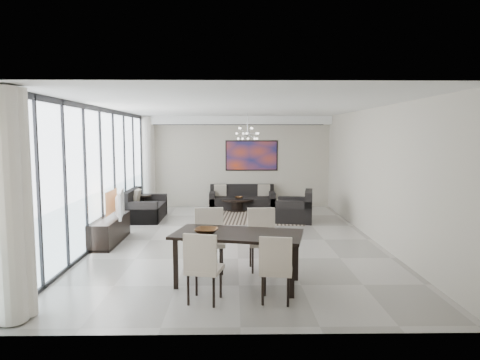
{
  "coord_description": "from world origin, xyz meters",
  "views": [
    {
      "loc": [
        -0.08,
        -9.25,
        2.3
      ],
      "look_at": [
        0.07,
        0.78,
        1.25
      ],
      "focal_mm": 32.0,
      "sensor_mm": 36.0,
      "label": 1
    }
  ],
  "objects_px": {
    "sofa_main": "(242,201)",
    "dining_table": "(238,238)",
    "coffee_table": "(237,204)",
    "television": "(116,204)",
    "tv_console": "(109,230)"
  },
  "relations": [
    {
      "from": "tv_console",
      "to": "dining_table",
      "type": "bearing_deg",
      "value": -43.88
    },
    {
      "from": "television",
      "to": "sofa_main",
      "type": "bearing_deg",
      "value": -44.04
    },
    {
      "from": "dining_table",
      "to": "coffee_table",
      "type": "bearing_deg",
      "value": 89.57
    },
    {
      "from": "sofa_main",
      "to": "dining_table",
      "type": "xyz_separation_m",
      "value": [
        -0.21,
        -6.89,
        0.48
      ]
    },
    {
      "from": "sofa_main",
      "to": "dining_table",
      "type": "relative_size",
      "value": 0.96
    },
    {
      "from": "coffee_table",
      "to": "television",
      "type": "xyz_separation_m",
      "value": [
        -2.63,
        -3.87,
        0.63
      ]
    },
    {
      "from": "tv_console",
      "to": "coffee_table",
      "type": "bearing_deg",
      "value": 54.54
    },
    {
      "from": "coffee_table",
      "to": "dining_table",
      "type": "distance_m",
      "value": 6.57
    },
    {
      "from": "sofa_main",
      "to": "tv_console",
      "type": "xyz_separation_m",
      "value": [
        -2.95,
        -4.25,
        0.02
      ]
    },
    {
      "from": "dining_table",
      "to": "television",
      "type": "bearing_deg",
      "value": 133.86
    },
    {
      "from": "dining_table",
      "to": "tv_console",
      "type": "bearing_deg",
      "value": 136.12
    },
    {
      "from": "coffee_table",
      "to": "dining_table",
      "type": "xyz_separation_m",
      "value": [
        -0.05,
        -6.55,
        0.53
      ]
    },
    {
      "from": "coffee_table",
      "to": "dining_table",
      "type": "bearing_deg",
      "value": -90.43
    },
    {
      "from": "sofa_main",
      "to": "dining_table",
      "type": "distance_m",
      "value": 6.91
    },
    {
      "from": "television",
      "to": "dining_table",
      "type": "relative_size",
      "value": 0.47
    }
  ]
}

